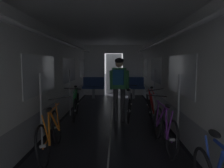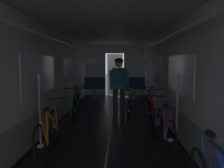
# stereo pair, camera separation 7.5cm
# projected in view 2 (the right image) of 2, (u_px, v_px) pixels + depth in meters

# --- Properties ---
(train_car_shell) EXTENTS (3.14, 12.34, 2.57)m
(train_car_shell) POSITION_uv_depth(u_px,v_px,m) (111.00, 59.00, 5.53)
(train_car_shell) COLOR black
(train_car_shell) RESTS_ON ground
(bench_seat_far_left) EXTENTS (0.98, 0.51, 0.95)m
(bench_seat_far_left) POSITION_uv_depth(u_px,v_px,m) (94.00, 86.00, 10.12)
(bench_seat_far_left) COLOR gray
(bench_seat_far_left) RESTS_ON ground
(bench_seat_far_right) EXTENTS (0.98, 0.51, 0.95)m
(bench_seat_far_right) POSITION_uv_depth(u_px,v_px,m) (134.00, 86.00, 10.07)
(bench_seat_far_right) COLOR gray
(bench_seat_far_right) RESTS_ON ground
(bicycle_green) EXTENTS (0.44, 1.69, 0.95)m
(bicycle_green) POSITION_uv_depth(u_px,v_px,m) (76.00, 105.00, 6.45)
(bicycle_green) COLOR black
(bicycle_green) RESTS_ON ground
(bicycle_red) EXTENTS (0.44, 1.70, 0.96)m
(bicycle_red) POSITION_uv_depth(u_px,v_px,m) (150.00, 107.00, 6.24)
(bicycle_red) COLOR black
(bicycle_red) RESTS_ON ground
(bicycle_orange) EXTENTS (0.44, 1.69, 0.96)m
(bicycle_orange) POSITION_uv_depth(u_px,v_px,m) (49.00, 133.00, 3.92)
(bicycle_orange) COLOR black
(bicycle_orange) RESTS_ON ground
(bicycle_purple) EXTENTS (0.44, 1.69, 0.95)m
(bicycle_purple) POSITION_uv_depth(u_px,v_px,m) (163.00, 128.00, 4.17)
(bicycle_purple) COLOR black
(bicycle_purple) RESTS_ON ground
(person_cyclist_aisle) EXTENTS (0.55, 0.42, 1.73)m
(person_cyclist_aisle) POSITION_uv_depth(u_px,v_px,m) (119.00, 82.00, 6.02)
(person_cyclist_aisle) COLOR #2D2D33
(person_cyclist_aisle) RESTS_ON ground
(bicycle_silver_in_aisle) EXTENTS (0.44, 1.69, 0.94)m
(bicycle_silver_in_aisle) POSITION_uv_depth(u_px,v_px,m) (130.00, 106.00, 6.34)
(bicycle_silver_in_aisle) COLOR black
(bicycle_silver_in_aisle) RESTS_ON ground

